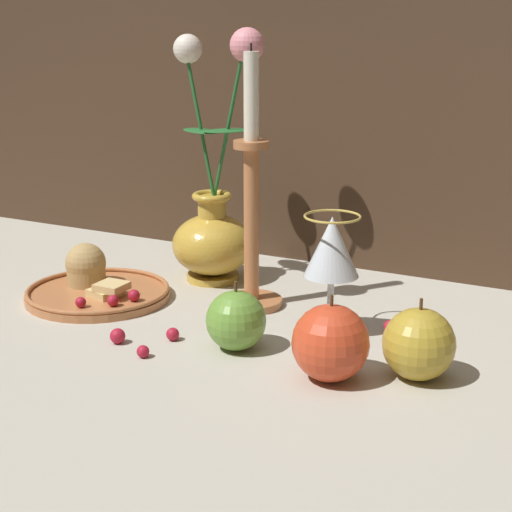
{
  "coord_description": "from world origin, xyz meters",
  "views": [
    {
      "loc": [
        0.48,
        -0.88,
        0.38
      ],
      "look_at": [
        0.03,
        -0.01,
        0.1
      ],
      "focal_mm": 60.0,
      "sensor_mm": 36.0,
      "label": 1
    }
  ],
  "objects_px": {
    "wine_glass": "(332,252)",
    "apple_near_glass": "(236,320)",
    "plate_with_pastries": "(95,285)",
    "apple_beside_vase": "(419,344)",
    "candlestick": "(251,219)",
    "apple_at_table_edge": "(330,343)",
    "vase": "(214,220)"
  },
  "relations": [
    {
      "from": "wine_glass",
      "to": "apple_near_glass",
      "type": "bearing_deg",
      "value": -127.71
    },
    {
      "from": "plate_with_pastries",
      "to": "apple_beside_vase",
      "type": "distance_m",
      "value": 0.48
    },
    {
      "from": "wine_glass",
      "to": "candlestick",
      "type": "relative_size",
      "value": 0.43
    },
    {
      "from": "candlestick",
      "to": "apple_beside_vase",
      "type": "height_order",
      "value": "candlestick"
    },
    {
      "from": "wine_glass",
      "to": "apple_at_table_edge",
      "type": "relative_size",
      "value": 1.55
    },
    {
      "from": "candlestick",
      "to": "wine_glass",
      "type": "bearing_deg",
      "value": -18.37
    },
    {
      "from": "apple_at_table_edge",
      "to": "vase",
      "type": "bearing_deg",
      "value": 139.43
    },
    {
      "from": "apple_near_glass",
      "to": "apple_at_table_edge",
      "type": "relative_size",
      "value": 0.87
    },
    {
      "from": "plate_with_pastries",
      "to": "apple_near_glass",
      "type": "bearing_deg",
      "value": -15.87
    },
    {
      "from": "plate_with_pastries",
      "to": "wine_glass",
      "type": "distance_m",
      "value": 0.35
    },
    {
      "from": "plate_with_pastries",
      "to": "wine_glass",
      "type": "xyz_separation_m",
      "value": [
        0.34,
        0.02,
        0.09
      ]
    },
    {
      "from": "wine_glass",
      "to": "apple_beside_vase",
      "type": "relative_size",
      "value": 1.64
    },
    {
      "from": "plate_with_pastries",
      "to": "wine_glass",
      "type": "relative_size",
      "value": 1.33
    },
    {
      "from": "vase",
      "to": "apple_at_table_edge",
      "type": "height_order",
      "value": "vase"
    },
    {
      "from": "apple_beside_vase",
      "to": "apple_near_glass",
      "type": "bearing_deg",
      "value": -175.12
    },
    {
      "from": "vase",
      "to": "apple_at_table_edge",
      "type": "relative_size",
      "value": 3.76
    },
    {
      "from": "apple_near_glass",
      "to": "wine_glass",
      "type": "bearing_deg",
      "value": 52.29
    },
    {
      "from": "plate_with_pastries",
      "to": "candlestick",
      "type": "xyz_separation_m",
      "value": [
        0.21,
        0.07,
        0.1
      ]
    },
    {
      "from": "candlestick",
      "to": "apple_beside_vase",
      "type": "bearing_deg",
      "value": -24.92
    },
    {
      "from": "wine_glass",
      "to": "apple_at_table_edge",
      "type": "xyz_separation_m",
      "value": [
        0.05,
        -0.13,
        -0.06
      ]
    },
    {
      "from": "apple_near_glass",
      "to": "candlestick",
      "type": "bearing_deg",
      "value": 111.2
    },
    {
      "from": "plate_with_pastries",
      "to": "apple_near_glass",
      "type": "xyz_separation_m",
      "value": [
        0.26,
        -0.08,
        0.02
      ]
    },
    {
      "from": "wine_glass",
      "to": "apple_near_glass",
      "type": "xyz_separation_m",
      "value": [
        -0.08,
        -0.1,
        -0.07
      ]
    },
    {
      "from": "vase",
      "to": "wine_glass",
      "type": "xyz_separation_m",
      "value": [
        0.23,
        -0.12,
        0.01
      ]
    },
    {
      "from": "vase",
      "to": "plate_with_pastries",
      "type": "relative_size",
      "value": 1.82
    },
    {
      "from": "wine_glass",
      "to": "apple_at_table_edge",
      "type": "bearing_deg",
      "value": -67.08
    },
    {
      "from": "wine_glass",
      "to": "apple_beside_vase",
      "type": "bearing_deg",
      "value": -30.67
    },
    {
      "from": "apple_beside_vase",
      "to": "apple_at_table_edge",
      "type": "height_order",
      "value": "apple_at_table_edge"
    },
    {
      "from": "wine_glass",
      "to": "candlestick",
      "type": "height_order",
      "value": "candlestick"
    },
    {
      "from": "wine_glass",
      "to": "candlestick",
      "type": "xyz_separation_m",
      "value": [
        -0.13,
        0.04,
        0.02
      ]
    },
    {
      "from": "plate_with_pastries",
      "to": "apple_near_glass",
      "type": "height_order",
      "value": "apple_near_glass"
    },
    {
      "from": "apple_at_table_edge",
      "to": "apple_beside_vase",
      "type": "bearing_deg",
      "value": 29.38
    }
  ]
}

